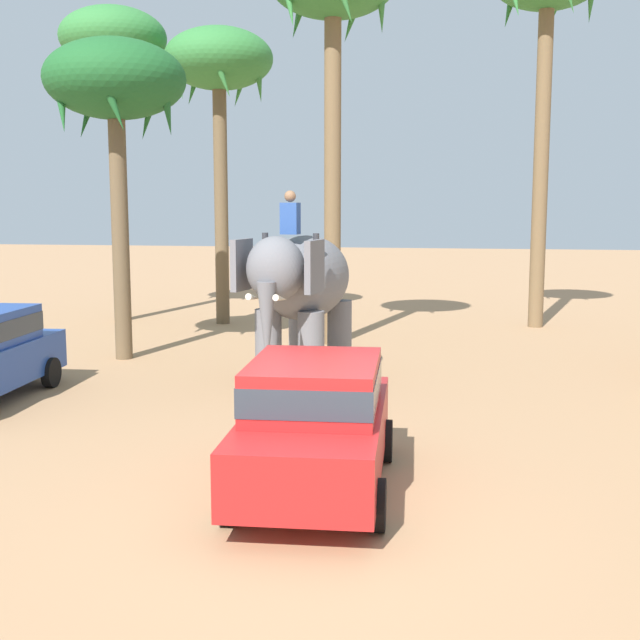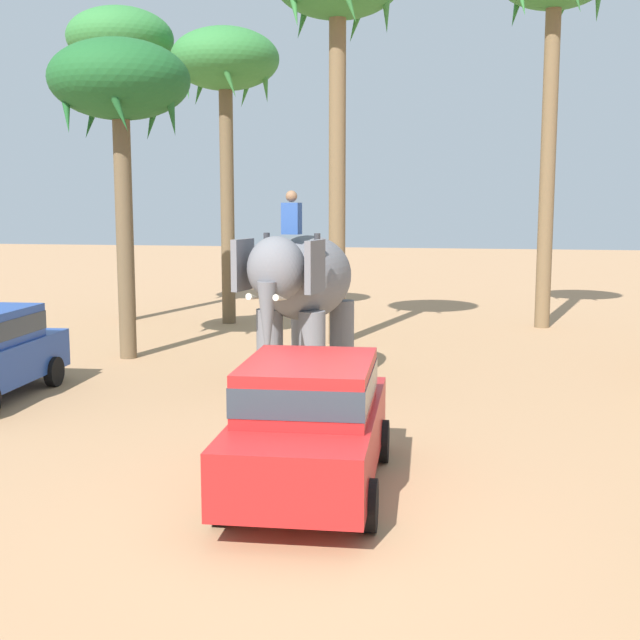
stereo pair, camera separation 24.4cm
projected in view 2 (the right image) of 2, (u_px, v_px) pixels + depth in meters
ground_plane at (305, 513)px, 9.76m from camera, size 120.00×120.00×0.00m
car_sedan_foreground at (310, 419)px, 10.42m from camera, size 2.07×4.20×1.70m
elephant_with_mahout at (303, 287)px, 16.49m from camera, size 2.07×3.98×3.88m
palm_tree_behind_elephant at (121, 50)px, 24.92m from camera, size 3.20×3.20×9.48m
palm_tree_near_hut at (120, 88)px, 18.76m from camera, size 3.20×3.20×7.33m
palm_tree_left_of_road at (225, 69)px, 24.31m from camera, size 3.20×3.20×8.76m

